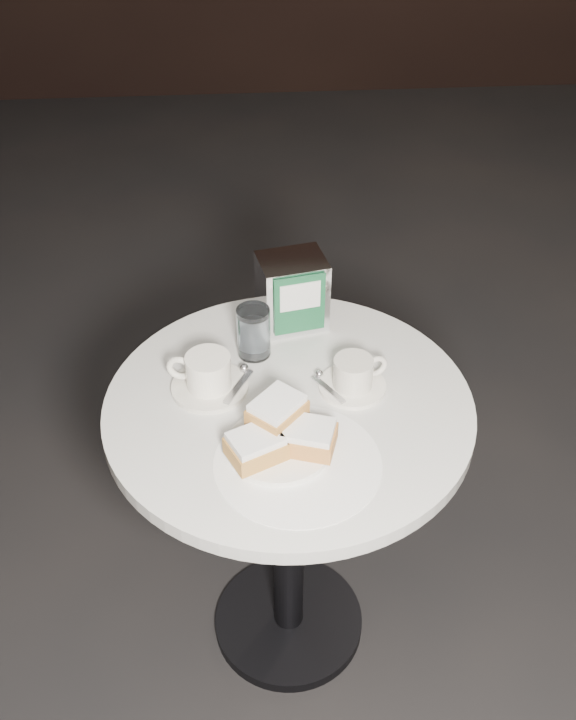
# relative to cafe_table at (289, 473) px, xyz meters

# --- Properties ---
(ground) EXTENTS (7.00, 7.00, 0.00)m
(ground) POSITION_rel_cafe_table_xyz_m (0.00, 0.00, -0.55)
(ground) COLOR black
(ground) RESTS_ON ground
(cafe_table) EXTENTS (0.70, 0.70, 0.74)m
(cafe_table) POSITION_rel_cafe_table_xyz_m (0.00, 0.00, 0.00)
(cafe_table) COLOR black
(cafe_table) RESTS_ON ground
(sugar_spill) EXTENTS (0.39, 0.39, 0.00)m
(sugar_spill) POSITION_rel_cafe_table_xyz_m (0.00, -0.16, 0.20)
(sugar_spill) COLOR white
(sugar_spill) RESTS_ON cafe_table
(beignet_plate) EXTENTS (0.21, 0.21, 0.09)m
(beignet_plate) POSITION_rel_cafe_table_xyz_m (-0.02, -0.12, 0.23)
(beignet_plate) COLOR white
(beignet_plate) RESTS_ON cafe_table
(coffee_cup_left) EXTENTS (0.18, 0.18, 0.08)m
(coffee_cup_left) POSITION_rel_cafe_table_xyz_m (-0.15, 0.05, 0.23)
(coffee_cup_left) COLOR silver
(coffee_cup_left) RESTS_ON cafe_table
(coffee_cup_right) EXTENTS (0.16, 0.16, 0.07)m
(coffee_cup_right) POSITION_rel_cafe_table_xyz_m (0.13, 0.03, 0.23)
(coffee_cup_right) COLOR white
(coffee_cup_right) RESTS_ON cafe_table
(water_glass_left) EXTENTS (0.08, 0.08, 0.11)m
(water_glass_left) POSITION_rel_cafe_table_xyz_m (-0.06, 0.15, 0.25)
(water_glass_left) COLOR white
(water_glass_left) RESTS_ON cafe_table
(water_glass_right) EXTENTS (0.08, 0.08, 0.11)m
(water_glass_right) POSITION_rel_cafe_table_xyz_m (0.06, 0.25, 0.25)
(water_glass_right) COLOR silver
(water_glass_right) RESTS_ON cafe_table
(napkin_dispenser) EXTENTS (0.15, 0.13, 0.16)m
(napkin_dispenser) POSITION_rel_cafe_table_xyz_m (0.03, 0.25, 0.28)
(napkin_dispenser) COLOR white
(napkin_dispenser) RESTS_ON cafe_table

